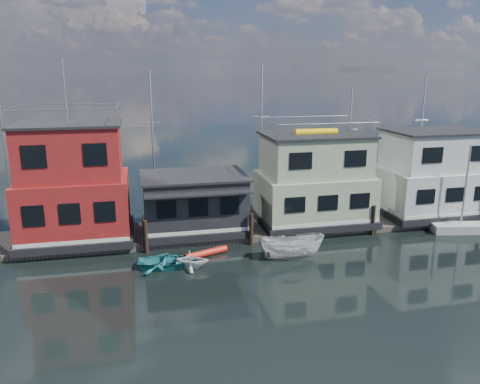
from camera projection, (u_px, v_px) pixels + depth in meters
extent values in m
plane|color=black|center=(236.00, 317.00, 22.56)|extent=(160.00, 160.00, 0.00)
cube|color=#595147|center=(202.00, 231.00, 33.85)|extent=(48.00, 5.00, 0.40)
cube|color=black|center=(78.00, 234.00, 31.97)|extent=(7.40, 5.90, 0.50)
cube|color=maroon|center=(75.00, 204.00, 31.43)|extent=(7.00, 5.50, 3.74)
cube|color=maroon|center=(71.00, 152.00, 30.52)|extent=(6.30, 4.95, 3.46)
cube|color=black|center=(68.00, 124.00, 30.06)|extent=(6.65, 5.23, 0.16)
cylinder|color=silver|center=(65.00, 91.00, 29.53)|extent=(0.08, 0.08, 4.00)
cube|color=black|center=(195.00, 226.00, 33.63)|extent=(7.40, 5.40, 0.50)
cube|color=black|center=(194.00, 200.00, 33.14)|extent=(7.00, 5.00, 3.40)
cube|color=black|center=(193.00, 176.00, 32.69)|extent=(7.30, 5.30, 0.16)
cube|color=black|center=(199.00, 194.00, 30.19)|extent=(7.00, 1.20, 0.12)
cube|color=black|center=(313.00, 218.00, 35.50)|extent=(8.40, 5.90, 0.50)
cube|color=#A6B58B|center=(314.00, 195.00, 35.05)|extent=(8.00, 5.50, 3.12)
cube|color=#A6B58B|center=(315.00, 155.00, 34.29)|extent=(7.20, 4.95, 2.88)
cube|color=black|center=(316.00, 135.00, 33.90)|extent=(7.60, 5.23, 0.16)
cylinder|color=yellow|center=(316.00, 132.00, 33.86)|extent=(3.20, 0.56, 0.56)
cube|color=black|center=(430.00, 210.00, 37.59)|extent=(8.40, 5.90, 0.50)
cube|color=silver|center=(432.00, 188.00, 37.13)|extent=(8.00, 5.50, 3.12)
cube|color=silver|center=(436.00, 151.00, 36.37)|extent=(7.20, 4.95, 2.88)
cube|color=black|center=(438.00, 131.00, 35.98)|extent=(7.60, 5.23, 0.16)
cylinder|color=#2D2116|center=(146.00, 237.00, 30.14)|extent=(0.28, 0.28, 2.20)
cylinder|color=#2D2116|center=(251.00, 229.00, 31.60)|extent=(0.28, 0.28, 2.20)
cylinder|color=#2D2116|center=(373.00, 220.00, 33.47)|extent=(0.28, 0.28, 2.20)
cylinder|color=silver|center=(6.00, 156.00, 35.32)|extent=(0.16, 0.16, 10.50)
cylinder|color=silver|center=(3.00, 135.00, 34.93)|extent=(1.40, 0.06, 0.06)
cylinder|color=silver|center=(153.00, 144.00, 37.49)|extent=(0.16, 0.16, 11.50)
cylinder|color=silver|center=(152.00, 123.00, 37.05)|extent=(1.40, 0.06, 0.06)
cylinder|color=silver|center=(261.00, 138.00, 39.30)|extent=(0.16, 0.16, 12.00)
cylinder|color=silver|center=(261.00, 116.00, 38.84)|extent=(1.40, 0.06, 0.06)
cylinder|color=silver|center=(349.00, 146.00, 41.22)|extent=(0.16, 0.16, 10.00)
cylinder|color=silver|center=(350.00, 129.00, 40.84)|extent=(1.40, 0.06, 0.06)
cylinder|color=silver|center=(420.00, 138.00, 42.55)|extent=(0.16, 0.16, 11.00)
cylinder|color=silver|center=(422.00, 120.00, 42.13)|extent=(1.40, 0.06, 0.06)
cylinder|color=red|center=(206.00, 253.00, 29.85)|extent=(2.91, 1.44, 0.43)
imported|color=teal|center=(168.00, 261.00, 28.12)|extent=(3.89, 3.01, 0.74)
imported|color=white|center=(191.00, 259.00, 27.98)|extent=(2.51, 2.32, 1.09)
imported|color=white|center=(292.00, 246.00, 29.39)|extent=(4.21, 2.10, 1.56)
cube|color=beige|center=(460.00, 228.00, 34.24)|extent=(4.27, 2.13, 0.64)
cylinder|color=silver|center=(466.00, 185.00, 33.42)|extent=(0.12, 0.12, 5.81)
cube|color=silver|center=(463.00, 210.00, 33.88)|extent=(0.30, 1.26, 0.05)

